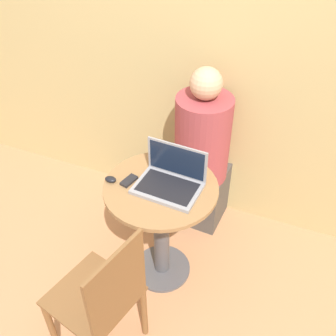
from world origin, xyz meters
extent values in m
plane|color=tan|center=(0.00, 0.00, 0.00)|extent=(12.00, 12.00, 0.00)
cube|color=tan|center=(0.00, 0.76, 1.30)|extent=(7.00, 0.05, 2.60)
cylinder|color=#4C4C51|center=(0.00, 0.00, 0.01)|extent=(0.38, 0.38, 0.02)
cylinder|color=#4C4C51|center=(0.00, 0.00, 0.37)|extent=(0.10, 0.10, 0.70)
cylinder|color=olive|center=(0.00, 0.00, 0.74)|extent=(0.65, 0.65, 0.02)
cube|color=gray|center=(0.05, -0.01, 0.76)|extent=(0.37, 0.26, 0.02)
cube|color=black|center=(0.05, -0.01, 0.77)|extent=(0.32, 0.21, 0.00)
cube|color=gray|center=(0.05, 0.11, 0.87)|extent=(0.35, 0.03, 0.21)
cube|color=#141E33|center=(0.05, 0.10, 0.87)|extent=(0.33, 0.02, 0.18)
cube|color=black|center=(-0.18, -0.03, 0.76)|extent=(0.07, 0.11, 0.02)
ellipsoid|color=black|center=(-0.28, -0.07, 0.76)|extent=(0.07, 0.05, 0.03)
cylinder|color=brown|center=(-0.26, -0.37, 0.21)|extent=(0.04, 0.04, 0.43)
cylinder|color=brown|center=(-0.35, -0.71, 0.21)|extent=(0.04, 0.04, 0.43)
cylinder|color=brown|center=(0.08, -0.45, 0.21)|extent=(0.04, 0.04, 0.43)
cube|color=brown|center=(-0.13, -0.58, 0.44)|extent=(0.48, 0.48, 0.02)
cube|color=brown|center=(0.06, -0.62, 0.67)|extent=(0.10, 0.36, 0.45)
cube|color=#4C4742|center=(0.07, 0.68, 0.22)|extent=(0.37, 0.53, 0.44)
cylinder|color=#993D42|center=(0.06, 0.55, 0.73)|extent=(0.36, 0.36, 0.59)
sphere|color=tan|center=(0.06, 0.55, 1.13)|extent=(0.20, 0.20, 0.20)
camera|label=1|loc=(0.66, -1.49, 2.21)|focal=42.00mm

